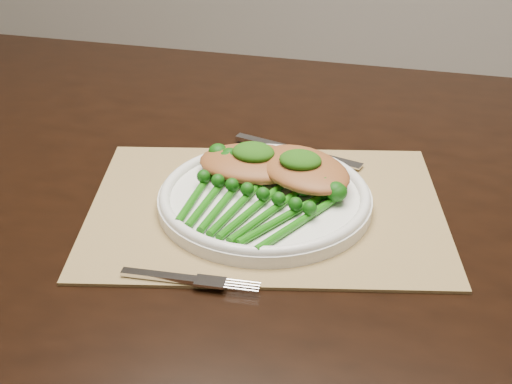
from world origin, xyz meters
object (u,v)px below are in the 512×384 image
(dining_table, at_px, (274,380))
(dinner_plate, at_px, (265,197))
(placemat, at_px, (266,209))
(chicken_fillet_left, at_px, (255,163))
(broccolini_bundle, at_px, (246,207))

(dining_table, distance_m, dinner_plate, 0.40)
(placemat, height_order, dinner_plate, dinner_plate)
(placemat, height_order, chicken_fillet_left, chicken_fillet_left)
(dining_table, bearing_deg, dinner_plate, -88.45)
(placemat, xyz_separation_m, dinner_plate, (-0.00, 0.00, 0.01))
(placemat, distance_m, dinner_plate, 0.01)
(placemat, bearing_deg, chicken_fillet_left, 105.19)
(dining_table, relative_size, chicken_fillet_left, 11.59)
(dining_table, xyz_separation_m, chicken_fillet_left, (-0.02, -0.03, 0.41))
(chicken_fillet_left, bearing_deg, dining_table, 51.09)
(chicken_fillet_left, xyz_separation_m, broccolini_bundle, (0.02, -0.09, -0.01))
(dinner_plate, xyz_separation_m, broccolini_bundle, (-0.01, -0.04, 0.01))
(placemat, bearing_deg, dinner_plate, 112.94)
(placemat, relative_size, chicken_fillet_left, 3.01)
(chicken_fillet_left, bearing_deg, placemat, -65.97)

